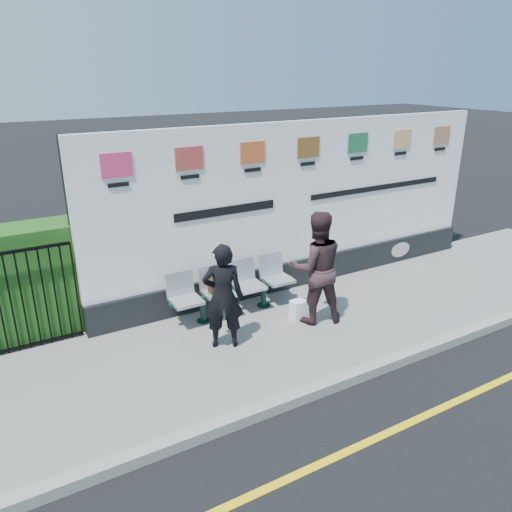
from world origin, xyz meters
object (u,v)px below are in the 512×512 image
Objects in this scene: woman_left at (223,296)px; bench at (234,301)px; woman_right at (316,268)px; billboard at (303,216)px.

bench is at bearing -101.35° from woman_left.
woman_left is at bearing 18.23° from woman_right.
billboard reaches higher than bench.
woman_right is at bearing -116.86° from billboard.
bench is at bearing -163.14° from billboard.
billboard is 4.39× the size of woman_right.
billboard is 2.07m from bench.
woman_right is (1.02, -0.83, 0.68)m from bench.
woman_right is at bearing -39.02° from bench.
woman_right reaches higher than woman_left.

